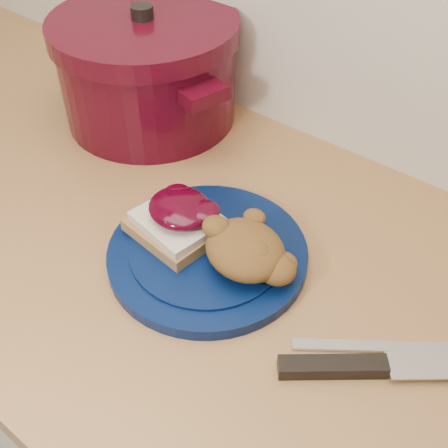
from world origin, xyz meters
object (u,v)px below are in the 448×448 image
Objects in this scene: chef_knife at (372,366)px; pepper_grinder at (95,66)px; plate at (208,254)px; dutch_oven at (148,69)px; butter_knife at (373,346)px.

pepper_grinder is at bearing 123.86° from chef_knife.
plate is at bearing -24.14° from pepper_grinder.
dutch_oven reaches higher than plate.
plate reaches higher than butter_knife.
plate and chef_knife have the same top height.
plate is 1.86× the size of pepper_grinder.
plate is at bearing 145.58° from butter_knife.
pepper_grinder reaches higher than plate.
plate is 0.70× the size of dutch_oven.
dutch_oven reaches higher than chef_knife.
plate is 0.23m from chef_knife.
chef_knife is 1.45× the size of butter_knife.
pepper_grinder is (-0.10, -0.02, -0.02)m from dutch_oven.
pepper_grinder is at bearing 128.46° from butter_knife.
chef_knife is 0.71× the size of dutch_oven.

